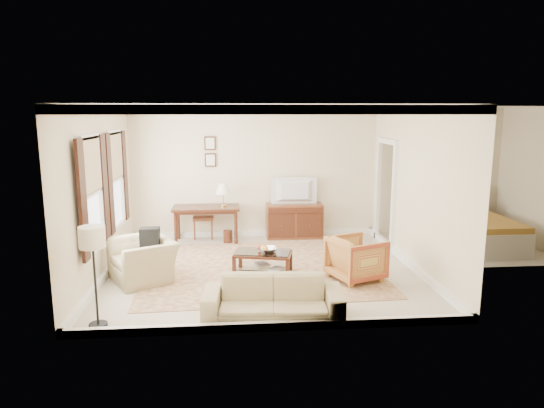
{
  "coord_description": "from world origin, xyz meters",
  "views": [
    {
      "loc": [
        -0.54,
        -8.33,
        2.81
      ],
      "look_at": [
        0.2,
        0.3,
        1.15
      ],
      "focal_mm": 32.0,
      "sensor_mm": 36.0,
      "label": 1
    }
  ],
  "objects": [
    {
      "name": "doorway",
      "position": [
        2.71,
        1.5,
        1.08
      ],
      "size": [
        0.1,
        1.12,
        2.25
      ],
      "primitive_type": null,
      "color": "white",
      "rests_on": "room_shell"
    },
    {
      "name": "book_a",
      "position": [
        -0.12,
        -0.19,
        0.16
      ],
      "size": [
        0.28,
        0.13,
        0.38
      ],
      "primitive_type": "imported",
      "rotation": [
        0.0,
        0.0,
        0.34
      ],
      "color": "brown",
      "rests_on": "coffee_table"
    },
    {
      "name": "coffee_table",
      "position": [
        -0.0,
        -0.23,
        0.31
      ],
      "size": [
        1.08,
        0.78,
        0.41
      ],
      "rotation": [
        0.0,
        0.0,
        -0.23
      ],
      "color": "#3F1D12",
      "rests_on": "room_shell"
    },
    {
      "name": "backpack",
      "position": [
        -1.92,
        -0.25,
        0.72
      ],
      "size": [
        0.31,
        0.37,
        0.4
      ],
      "primitive_type": "cube",
      "rotation": [
        0.0,
        0.0,
        -1.26
      ],
      "color": "black",
      "rests_on": "club_armchair"
    },
    {
      "name": "desk_lamp",
      "position": [
        -0.71,
        2.04,
        1.03
      ],
      "size": [
        0.32,
        0.32,
        0.5
      ],
      "primitive_type": null,
      "color": "silver",
      "rests_on": "writing_desk"
    },
    {
      "name": "framed_prints",
      "position": [
        -0.98,
        2.47,
        1.94
      ],
      "size": [
        0.25,
        0.04,
        0.68
      ],
      "primitive_type": null,
      "color": "#3F1D12",
      "rests_on": "room_shell"
    },
    {
      "name": "book_b",
      "position": [
        0.13,
        -0.38,
        0.16
      ],
      "size": [
        0.25,
        0.17,
        0.38
      ],
      "primitive_type": "imported",
      "rotation": [
        0.0,
        0.0,
        -0.57
      ],
      "color": "brown",
      "rests_on": "coffee_table"
    },
    {
      "name": "club_armchair",
      "position": [
        -2.04,
        -0.35,
        0.47
      ],
      "size": [
        1.13,
        1.28,
        0.94
      ],
      "primitive_type": "imported",
      "rotation": [
        0.0,
        0.0,
        -1.07
      ],
      "color": "tan",
      "rests_on": "room_shell"
    },
    {
      "name": "window_front",
      "position": [
        -2.7,
        -0.7,
        1.55
      ],
      "size": [
        0.12,
        1.56,
        1.8
      ],
      "primitive_type": null,
      "color": "#CCB284",
      "rests_on": "room_shell"
    },
    {
      "name": "tv",
      "position": [
        0.87,
        2.21,
        1.26
      ],
      "size": [
        0.98,
        0.56,
        0.13
      ],
      "primitive_type": "imported",
      "rotation": [
        0.0,
        0.0,
        3.14
      ],
      "color": "black",
      "rests_on": "sideboard"
    },
    {
      "name": "writing_desk",
      "position": [
        -1.08,
        2.04,
        0.67
      ],
      "size": [
        1.43,
        0.72,
        0.78
      ],
      "color": "#3F1D12",
      "rests_on": "room_shell"
    },
    {
      "name": "desk_chair",
      "position": [
        -1.17,
        2.39,
        0.53
      ],
      "size": [
        0.51,
        0.51,
        1.05
      ],
      "primitive_type": null,
      "rotation": [
        0.0,
        0.0,
        0.15
      ],
      "color": "brown",
      "rests_on": "room_shell"
    },
    {
      "name": "rug",
      "position": [
        -0.03,
        0.09,
        0.01
      ],
      "size": [
        4.29,
        3.72,
        0.01
      ],
      "primitive_type": "cube",
      "rotation": [
        0.0,
        0.0,
        0.04
      ],
      "color": "maroon",
      "rests_on": "room_shell"
    },
    {
      "name": "floor_lamp",
      "position": [
        -2.33,
        -2.14,
        1.12
      ],
      "size": [
        0.34,
        0.34,
        1.36
      ],
      "color": "black",
      "rests_on": "room_shell"
    },
    {
      "name": "striped_armchair",
      "position": [
        1.55,
        -0.64,
        0.41
      ],
      "size": [
        0.98,
        1.01,
        0.81
      ],
      "primitive_type": "imported",
      "rotation": [
        0.0,
        0.0,
        1.95
      ],
      "color": "#993821",
      "rests_on": "room_shell"
    },
    {
      "name": "annex_bedroom",
      "position": [
        4.49,
        1.15,
        0.34
      ],
      "size": [
        3.0,
        2.7,
        2.9
      ],
      "color": "beige",
      "rests_on": "ground"
    },
    {
      "name": "room_shell",
      "position": [
        0.0,
        0.0,
        2.47
      ],
      "size": [
        5.51,
        5.01,
        2.91
      ],
      "color": "beige",
      "rests_on": "ground"
    },
    {
      "name": "fruit_bowl",
      "position": [
        0.09,
        -0.25,
        0.47
      ],
      "size": [
        0.42,
        0.42,
        0.1
      ],
      "primitive_type": "imported",
      "color": "silver",
      "rests_on": "coffee_table"
    },
    {
      "name": "sideboard",
      "position": [
        0.87,
        2.23,
        0.39
      ],
      "size": [
        1.25,
        0.48,
        0.77
      ],
      "primitive_type": "cube",
      "color": "brown",
      "rests_on": "room_shell"
    },
    {
      "name": "window_rear",
      "position": [
        -2.7,
        0.9,
        1.55
      ],
      "size": [
        0.12,
        1.56,
        1.8
      ],
      "primitive_type": null,
      "color": "#CCB284",
      "rests_on": "room_shell"
    },
    {
      "name": "sofa",
      "position": [
        0.01,
        -2.06,
        0.37
      ],
      "size": [
        1.95,
        0.7,
        0.75
      ],
      "primitive_type": "imported",
      "rotation": [
        0.0,
        0.0,
        -0.07
      ],
      "color": "tan",
      "rests_on": "room_shell"
    }
  ]
}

